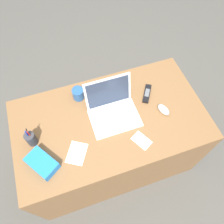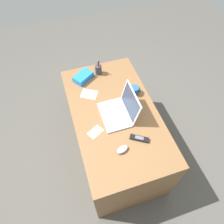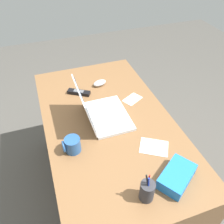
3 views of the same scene
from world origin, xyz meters
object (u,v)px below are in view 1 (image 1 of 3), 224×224
(laptop, at_px, (113,110))
(pen_holder, at_px, (31,139))
(coffee_mug_white, at_px, (78,93))
(snack_bag, at_px, (42,163))
(cordless_phone, at_px, (147,94))
(computer_mouse, at_px, (164,109))

(laptop, relative_size, pen_holder, 1.97)
(coffee_mug_white, xyz_separation_m, snack_bag, (-0.34, -0.43, -0.01))
(cordless_phone, distance_m, pen_holder, 0.87)
(pen_holder, xyz_separation_m, snack_bag, (0.03, -0.18, -0.02))
(laptop, bearing_deg, cordless_phone, 13.61)
(computer_mouse, bearing_deg, pen_holder, 159.16)
(computer_mouse, relative_size, pen_holder, 0.59)
(computer_mouse, height_order, coffee_mug_white, coffee_mug_white)
(laptop, bearing_deg, pen_holder, -176.30)
(laptop, xyz_separation_m, cordless_phone, (0.30, 0.07, -0.04))
(snack_bag, bearing_deg, pen_holder, 100.97)
(computer_mouse, height_order, pen_holder, pen_holder)
(computer_mouse, height_order, snack_bag, snack_bag)
(snack_bag, bearing_deg, cordless_phone, 18.82)
(pen_holder, bearing_deg, computer_mouse, -3.78)
(cordless_phone, xyz_separation_m, pen_holder, (-0.87, -0.11, 0.04))
(cordless_phone, bearing_deg, snack_bag, -161.18)
(coffee_mug_white, bearing_deg, computer_mouse, -30.20)
(snack_bag, bearing_deg, coffee_mug_white, 51.35)
(computer_mouse, distance_m, snack_bag, 0.89)
(coffee_mug_white, distance_m, snack_bag, 0.55)
(coffee_mug_white, distance_m, cordless_phone, 0.51)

